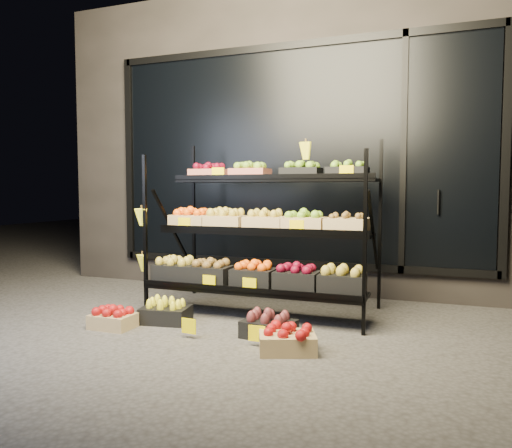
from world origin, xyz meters
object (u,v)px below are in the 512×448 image
at_px(floor_crate_midleft, 166,312).
at_px(floor_crate_midright, 287,339).
at_px(floor_crate_left, 113,318).
at_px(display_rack, 261,230).

distance_m(floor_crate_midleft, floor_crate_midright, 1.31).
xyz_separation_m(floor_crate_left, floor_crate_midleft, (0.33, 0.32, 0.01)).
distance_m(floor_crate_left, floor_crate_midright, 1.57).
height_order(floor_crate_left, floor_crate_midright, floor_crate_midright).
bearing_deg(display_rack, floor_crate_left, -135.72).
xyz_separation_m(floor_crate_midleft, floor_crate_midright, (1.25, -0.39, -0.00)).
bearing_deg(floor_crate_midright, floor_crate_left, 156.03).
xyz_separation_m(display_rack, floor_crate_left, (-0.99, -0.97, -0.70)).
distance_m(display_rack, floor_crate_midright, 1.38).
relative_size(floor_crate_left, floor_crate_midleft, 0.78).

